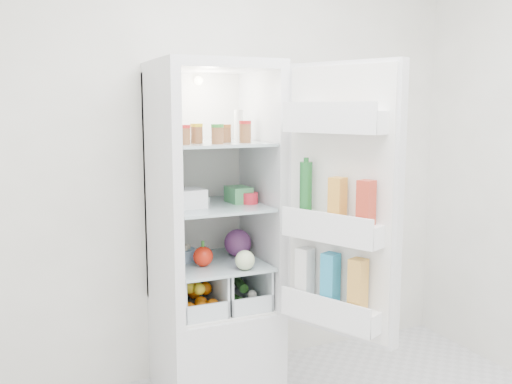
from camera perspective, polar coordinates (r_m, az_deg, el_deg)
name	(u,v)px	position (r m, az deg, el deg)	size (l,w,h in m)	color
room_walls	(387,100)	(2.01, 12.99, 8.99)	(3.02, 3.02, 2.61)	silver
refrigerator	(211,273)	(3.16, -4.49, -8.11)	(0.60, 0.60, 1.80)	silver
shelf_low	(215,263)	(3.08, -4.11, -7.08)	(0.49, 0.53, 0.01)	#9EB5BA
shelf_mid	(214,206)	(3.01, -4.18, -1.39)	(0.49, 0.53, 0.01)	#9EB5BA
shelf_top	(214,143)	(2.98, -4.24, 4.88)	(0.49, 0.53, 0.01)	#9EB5BA
crisper_left	(194,289)	(3.08, -6.26, -9.64)	(0.23, 0.46, 0.22)	silver
crisper_right	(236,283)	(3.16, -1.97, -9.12)	(0.23, 0.46, 0.22)	silver
condiment_jars	(214,135)	(2.85, -4.21, 5.73)	(0.38, 0.16, 0.08)	#B21919
squeeze_bottle	(239,126)	(3.04, -1.75, 6.66)	(0.05, 0.05, 0.16)	white
tub_white	(189,198)	(2.93, -6.74, -0.62)	(0.15, 0.15, 0.10)	white
tin_red	(250,198)	(3.03, -0.65, -0.61)	(0.09, 0.09, 0.06)	red
foil_tray	(191,201)	(3.01, -6.51, -0.92)	(0.16, 0.12, 0.04)	silver
tub_green	(239,195)	(3.07, -1.75, -0.25)	(0.11, 0.15, 0.09)	#439557
red_cabbage	(238,243)	(3.17, -1.84, -5.10)	(0.15, 0.15, 0.15)	#501B47
bell_pepper	(203,256)	(2.98, -5.31, -6.43)	(0.10, 0.10, 0.10)	red
mushroom_bowl	(182,255)	(3.10, -7.42, -6.27)	(0.14, 0.14, 0.07)	#8EB1D3
salad_bag	(245,260)	(2.91, -1.11, -6.83)	(0.10, 0.10, 0.10)	beige
citrus_pile	(195,296)	(3.07, -6.08, -10.27)	(0.20, 0.31, 0.16)	orange
veg_pile	(237,292)	(3.18, -1.87, -9.93)	(0.16, 0.30, 0.10)	#174717
fridge_door	(339,209)	(2.70, 8.32, -1.70)	(0.38, 0.57, 1.30)	silver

